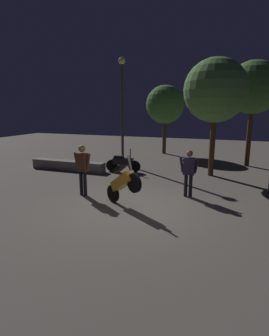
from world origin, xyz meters
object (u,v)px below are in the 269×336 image
object	(u,v)px
motorcycle_black_parked_left	(123,163)
person_bystander_far	(189,170)
streetlamp_far	(122,99)
person_rider_beside	(82,166)
motorcycle_orange_foreground	(123,183)

from	to	relation	value
motorcycle_black_parked_left	person_bystander_far	xyz separation A→B (m)	(3.50, -2.67, 0.50)
streetlamp_far	person_bystander_far	bearing A→B (deg)	-45.81
motorcycle_black_parked_left	person_rider_beside	distance (m)	3.81
streetlamp_far	motorcycle_orange_foreground	bearing A→B (deg)	-67.17
person_bystander_far	streetlamp_far	world-z (taller)	streetlamp_far
person_bystander_far	streetlamp_far	bearing A→B (deg)	40.82
person_rider_beside	motorcycle_black_parked_left	bearing A→B (deg)	-173.92
person_rider_beside	streetlamp_far	bearing A→B (deg)	-166.90
person_rider_beside	motorcycle_orange_foreground	bearing A→B (deg)	76.48
motorcycle_black_parked_left	motorcycle_orange_foreground	bearing A→B (deg)	-74.77
motorcycle_black_parked_left	streetlamp_far	size ratio (longest dim) A/B	0.31
motorcycle_orange_foreground	motorcycle_black_parked_left	size ratio (longest dim) A/B	0.98
motorcycle_orange_foreground	streetlamp_far	distance (m)	7.02
person_rider_beside	person_bystander_far	size ratio (longest dim) A/B	1.09
motorcycle_orange_foreground	person_bystander_far	bearing A→B (deg)	76.22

